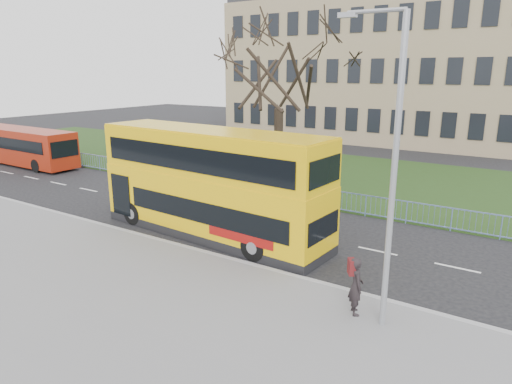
# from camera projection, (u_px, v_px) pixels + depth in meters

# --- Properties ---
(ground) EXTENTS (120.00, 120.00, 0.00)m
(ground) POSITION_uv_depth(u_px,v_px,m) (221.00, 241.00, 19.47)
(ground) COLOR black
(ground) RESTS_ON ground
(pavement) EXTENTS (80.00, 10.50, 0.12)m
(pavement) POSITION_uv_depth(u_px,v_px,m) (88.00, 306.00, 13.97)
(pavement) COLOR slate
(pavement) RESTS_ON ground
(kerb) EXTENTS (80.00, 0.20, 0.14)m
(kerb) POSITION_uv_depth(u_px,v_px,m) (198.00, 251.00, 18.19)
(kerb) COLOR gray
(kerb) RESTS_ON ground
(grass_verge) EXTENTS (80.00, 15.40, 0.08)m
(grass_verge) POSITION_uv_depth(u_px,v_px,m) (348.00, 177.00, 31.07)
(grass_verge) COLOR #213613
(grass_verge) RESTS_ON ground
(guard_railing) EXTENTS (40.00, 0.12, 1.10)m
(guard_railing) POSITION_uv_depth(u_px,v_px,m) (294.00, 194.00, 24.69)
(guard_railing) COLOR #6F8AC7
(guard_railing) RESTS_ON ground
(bare_tree) EXTENTS (7.84, 7.84, 11.20)m
(bare_tree) POSITION_uv_depth(u_px,v_px,m) (279.00, 94.00, 27.70)
(bare_tree) COLOR black
(bare_tree) RESTS_ON grass_verge
(civic_building) EXTENTS (30.00, 15.00, 14.00)m
(civic_building) POSITION_uv_depth(u_px,v_px,m) (380.00, 71.00, 48.71)
(civic_building) COLOR #907E5B
(civic_building) RESTS_ON ground
(yellow_bus) EXTENTS (11.12, 3.36, 4.59)m
(yellow_bus) POSITION_uv_depth(u_px,v_px,m) (211.00, 181.00, 19.55)
(yellow_bus) COLOR #EEB80A
(yellow_bus) RESTS_ON ground
(red_bus) EXTENTS (10.55, 2.52, 2.78)m
(red_bus) POSITION_uv_depth(u_px,v_px,m) (23.00, 146.00, 34.80)
(red_bus) COLOR maroon
(red_bus) RESTS_ON ground
(pedestrian) EXTENTS (0.70, 0.76, 1.74)m
(pedestrian) POSITION_uv_depth(u_px,v_px,m) (356.00, 286.00, 13.22)
(pedestrian) COLOR black
(pedestrian) RESTS_ON pavement
(street_lamp) EXTENTS (1.77, 0.25, 8.37)m
(street_lamp) POSITION_uv_depth(u_px,v_px,m) (390.00, 164.00, 11.72)
(street_lamp) COLOR #94979C
(street_lamp) RESTS_ON pavement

